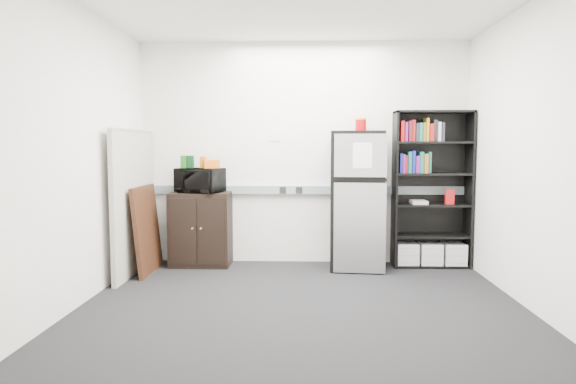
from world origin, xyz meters
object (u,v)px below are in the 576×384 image
(bookshelf, at_px, (431,190))
(cabinet, at_px, (201,229))
(cubicle_partition, at_px, (133,202))
(refrigerator, at_px, (357,200))
(microwave, at_px, (200,180))

(bookshelf, bearing_deg, cabinet, -178.66)
(cubicle_partition, xyz_separation_m, refrigerator, (2.54, 0.34, -0.01))
(refrigerator, bearing_deg, cabinet, -177.58)
(cubicle_partition, height_order, microwave, cubicle_partition)
(cubicle_partition, bearing_deg, microwave, 31.17)
(cubicle_partition, bearing_deg, bookshelf, 8.06)
(bookshelf, distance_m, cubicle_partition, 3.46)
(bookshelf, relative_size, cubicle_partition, 1.14)
(cubicle_partition, relative_size, cabinet, 1.83)
(bookshelf, distance_m, microwave, 2.76)
(cubicle_partition, relative_size, microwave, 3.10)
(bookshelf, bearing_deg, microwave, -178.33)
(cabinet, bearing_deg, bookshelf, 1.34)
(microwave, relative_size, refrigerator, 0.32)
(bookshelf, distance_m, cabinet, 2.80)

